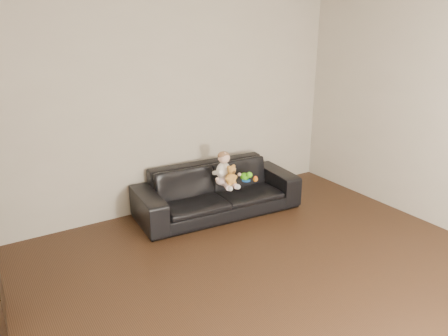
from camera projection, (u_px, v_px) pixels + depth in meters
floor at (310, 326)px, 3.52m from camera, size 5.50×5.50×0.00m
wall_back at (161, 108)px, 5.29m from camera, size 5.00×0.00×5.00m
sofa at (217, 190)px, 5.47m from camera, size 2.09×0.95×0.59m
baby at (225, 171)px, 5.30m from camera, size 0.31×0.38×0.43m
teddy_bear at (231, 175)px, 5.21m from camera, size 0.17×0.17×0.25m
toy_green at (245, 176)px, 5.52m from camera, size 0.14×0.15×0.09m
toy_rattle at (255, 179)px, 5.46m from camera, size 0.09×0.09×0.07m
toy_blue_disc at (246, 180)px, 5.50m from camera, size 0.11×0.11×0.02m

